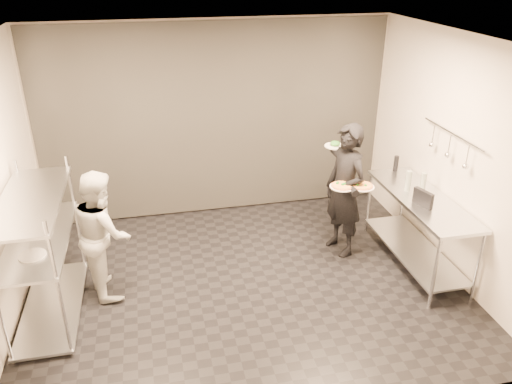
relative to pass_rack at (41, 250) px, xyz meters
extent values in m
cube|color=black|center=(2.15, 0.00, -0.77)|extent=(5.00, 4.00, 0.00)
cube|color=silver|center=(2.15, 0.00, 2.03)|extent=(5.00, 4.00, 0.00)
cube|color=beige|center=(2.15, 2.00, 0.63)|extent=(5.00, 0.00, 2.80)
cube|color=beige|center=(2.15, -2.00, 0.63)|extent=(5.00, 0.00, 2.80)
cube|color=beige|center=(4.65, 0.00, 0.63)|extent=(0.00, 4.00, 2.80)
cube|color=silver|center=(2.15, 1.97, 0.63)|extent=(4.90, 0.04, 2.74)
cylinder|color=silver|center=(-0.27, 0.77, -0.02)|extent=(0.04, 0.04, 1.50)
cylinder|color=silver|center=(0.27, -0.77, -0.02)|extent=(0.04, 0.04, 1.50)
cylinder|color=silver|center=(0.27, 0.77, -0.02)|extent=(0.04, 0.04, 1.50)
cube|color=silver|center=(0.00, 0.00, -0.72)|extent=(0.60, 1.60, 0.03)
cube|color=silver|center=(0.00, 0.00, 0.13)|extent=(0.60, 1.60, 0.03)
cube|color=silver|center=(0.00, 0.00, 0.58)|extent=(0.60, 1.60, 0.03)
cylinder|color=silver|center=(0.00, -0.35, 0.16)|extent=(0.26, 0.26, 0.01)
cylinder|color=silver|center=(0.00, 0.10, 0.16)|extent=(0.26, 0.26, 0.01)
cylinder|color=silver|center=(4.07, -0.86, -0.32)|extent=(0.04, 0.04, 0.90)
cylinder|color=silver|center=(4.07, 0.86, -0.32)|extent=(0.04, 0.04, 0.90)
cylinder|color=silver|center=(4.59, -0.86, -0.32)|extent=(0.04, 0.04, 0.90)
cylinder|color=silver|center=(4.59, 0.86, -0.32)|extent=(0.04, 0.04, 0.90)
cube|color=silver|center=(4.33, 0.00, -0.59)|extent=(0.57, 1.71, 0.03)
cube|color=silver|center=(4.33, 0.00, 0.13)|extent=(0.60, 1.80, 0.04)
cylinder|color=silver|center=(4.59, 0.00, 0.93)|extent=(0.02, 1.20, 0.02)
cylinder|color=silver|center=(4.57, -0.35, 0.80)|extent=(0.01, 0.01, 0.22)
sphere|color=silver|center=(4.57, -0.35, 0.67)|extent=(0.07, 0.07, 0.07)
cylinder|color=silver|center=(4.57, 0.00, 0.80)|extent=(0.01, 0.01, 0.22)
sphere|color=silver|center=(4.57, 0.00, 0.67)|extent=(0.07, 0.07, 0.07)
cylinder|color=silver|center=(4.57, 0.35, 0.80)|extent=(0.01, 0.01, 0.22)
sphere|color=silver|center=(4.57, 0.35, 0.67)|extent=(0.07, 0.07, 0.07)
imported|color=black|center=(3.54, 0.48, 0.10)|extent=(0.58, 0.73, 1.73)
imported|color=beige|center=(0.60, 0.28, -0.03)|extent=(0.73, 0.84, 1.48)
cylinder|color=silver|center=(3.42, 0.30, 0.25)|extent=(0.30, 0.30, 0.01)
cylinder|color=#B86C42|center=(3.42, 0.30, 0.26)|extent=(0.26, 0.26, 0.02)
cylinder|color=#B14F17|center=(3.42, 0.30, 0.27)|extent=(0.23, 0.23, 0.01)
sphere|color=#155D16|center=(3.42, 0.30, 0.28)|extent=(0.04, 0.04, 0.04)
cylinder|color=silver|center=(3.65, 0.25, 0.25)|extent=(0.30, 0.30, 0.01)
cylinder|color=#B86C42|center=(3.65, 0.25, 0.26)|extent=(0.27, 0.27, 0.02)
cylinder|color=#B14F17|center=(3.65, 0.25, 0.27)|extent=(0.24, 0.24, 0.01)
sphere|color=#155D16|center=(3.65, 0.25, 0.28)|extent=(0.04, 0.04, 0.04)
cylinder|color=silver|center=(3.50, 0.83, 0.57)|extent=(0.27, 0.27, 0.01)
ellipsoid|color=#1A5D17|center=(3.50, 0.83, 0.60)|extent=(0.13, 0.13, 0.07)
cube|color=black|center=(4.21, -0.20, 0.25)|extent=(0.13, 0.27, 0.19)
cylinder|color=gray|center=(4.24, 0.23, 0.28)|extent=(0.07, 0.07, 0.26)
cylinder|color=gray|center=(4.43, 0.19, 0.27)|extent=(0.07, 0.07, 0.23)
cylinder|color=black|center=(4.37, 0.80, 0.26)|extent=(0.06, 0.06, 0.21)
camera|label=1|loc=(1.23, -4.78, 2.79)|focal=35.00mm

